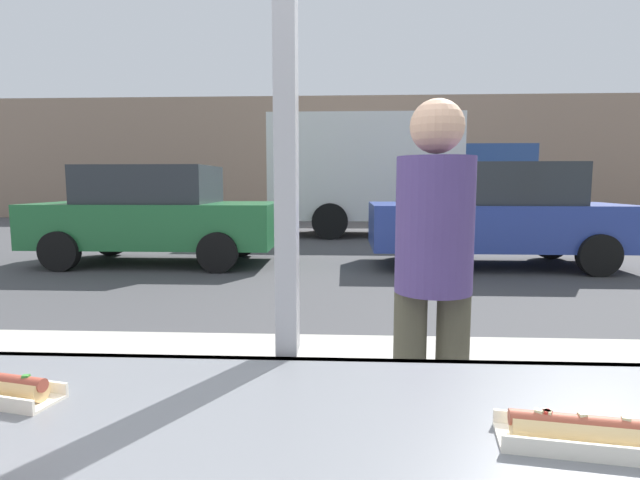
# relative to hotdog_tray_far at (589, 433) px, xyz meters

# --- Properties ---
(ground_plane) EXTENTS (60.00, 60.00, 0.00)m
(ground_plane) POSITION_rel_hotdog_tray_far_xyz_m (-0.51, 8.33, -1.02)
(ground_plane) COLOR #424244
(sidewalk_strip) EXTENTS (16.00, 2.80, 0.11)m
(sidewalk_strip) POSITION_rel_hotdog_tray_far_xyz_m (-0.51, 1.93, -0.96)
(sidewalk_strip) COLOR #B2ADA3
(sidewalk_strip) RESTS_ON ground
(building_facade_far) EXTENTS (28.00, 1.20, 4.72)m
(building_facade_far) POSITION_rel_hotdog_tray_far_xyz_m (-0.51, 19.06, 1.34)
(building_facade_far) COLOR gray
(building_facade_far) RESTS_ON ground
(hotdog_tray_far) EXTENTS (0.28, 0.13, 0.05)m
(hotdog_tray_far) POSITION_rel_hotdog_tray_far_xyz_m (0.00, 0.00, 0.00)
(hotdog_tray_far) COLOR silver
(hotdog_tray_far) RESTS_ON window_counter
(parked_car_green) EXTENTS (4.10, 1.91, 1.69)m
(parked_car_green) POSITION_rel_hotdog_tray_far_xyz_m (-3.65, 7.60, -0.16)
(parked_car_green) COLOR #236B38
(parked_car_green) RESTS_ON ground
(parked_car_blue) EXTENTS (4.16, 1.93, 1.72)m
(parked_car_blue) POSITION_rel_hotdog_tray_far_xyz_m (2.17, 7.60, -0.14)
(parked_car_blue) COLOR #283D93
(parked_car_blue) RESTS_ON ground
(box_truck) EXTENTS (6.61, 2.44, 3.12)m
(box_truck) POSITION_rel_hotdog_tray_far_xyz_m (0.80, 12.50, 0.66)
(box_truck) COLOR silver
(box_truck) RESTS_ON ground
(pedestrian) EXTENTS (0.32, 0.32, 1.63)m
(pedestrian) POSITION_rel_hotdog_tray_far_xyz_m (-0.01, 1.30, 0.02)
(pedestrian) COLOR #424032
(pedestrian) RESTS_ON sidewalk_strip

